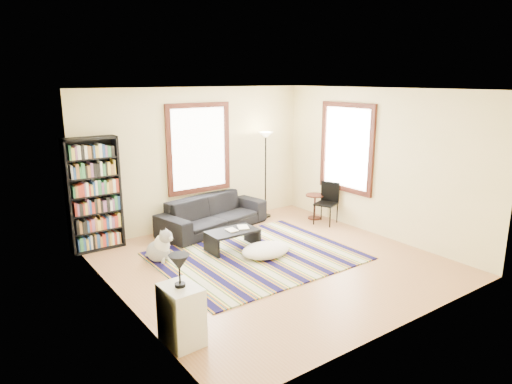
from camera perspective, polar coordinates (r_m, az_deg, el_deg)
floor at (r=7.67m, az=2.20°, el=-9.11°), size 5.00×5.00×0.10m
ceiling at (r=7.05m, az=2.43°, el=13.10°), size 5.00×5.00×0.10m
wall_back at (r=9.33m, az=-7.38°, el=4.28°), size 5.00×0.10×2.80m
wall_front at (r=5.51m, az=18.85°, el=-3.25°), size 5.00×0.10×2.80m
wall_left at (r=6.05m, az=-17.14°, el=-1.61°), size 0.10×5.00×2.80m
wall_right at (r=8.99m, az=15.27°, el=3.53°), size 0.10×5.00×2.80m
window_back at (r=9.23m, az=-7.18°, el=5.44°), size 1.20×0.06×1.60m
window_right at (r=9.42m, az=11.27°, el=5.45°), size 0.06×1.20×1.60m
rug at (r=7.88m, az=0.05°, el=-7.99°), size 3.23×2.58×0.02m
sofa at (r=9.17m, az=-5.42°, el=-2.69°), size 1.35×2.42×0.67m
bookshelf at (r=8.41m, az=-19.62°, el=-0.30°), size 0.90×0.30×2.00m
coffee_table at (r=8.12m, az=-2.96°, el=-6.03°), size 1.02×0.79×0.36m
book_a at (r=8.01m, az=-3.58°, el=-4.89°), size 0.17×0.23×0.02m
book_b at (r=8.18m, az=-2.28°, el=-4.47°), size 0.27×0.31×0.02m
floor_cushion at (r=7.85m, az=1.21°, el=-7.27°), size 1.05×0.93×0.22m
floor_lamp at (r=9.85m, az=1.19°, el=2.13°), size 0.37×0.37×1.86m
side_table at (r=9.92m, az=7.35°, el=-1.83°), size 0.50×0.50×0.54m
folding_chair at (r=9.57m, az=8.74°, el=-1.47°), size 0.54×0.53×0.86m
white_cabinet at (r=5.44m, az=-9.30°, el=-14.91°), size 0.40×0.52×0.70m
table_lamp at (r=5.20m, az=-9.54°, el=-9.69°), size 0.26×0.26×0.38m
dog at (r=7.77m, az=-12.24°, el=-6.48°), size 0.61×0.68×0.57m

